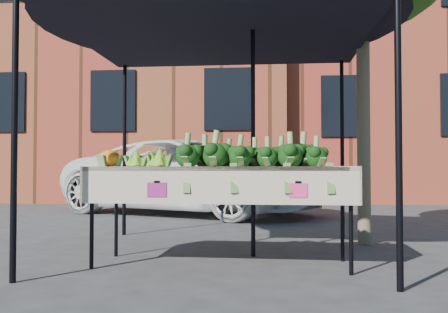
# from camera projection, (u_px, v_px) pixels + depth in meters

# --- Properties ---
(ground) EXTENTS (90.00, 90.00, 0.00)m
(ground) POSITION_uv_depth(u_px,v_px,m) (205.00, 263.00, 4.65)
(ground) COLOR #2E2E31
(table) EXTENTS (2.42, 0.87, 0.90)m
(table) POSITION_uv_depth(u_px,v_px,m) (222.00, 216.00, 4.59)
(table) COLOR #BBAB97
(table) RESTS_ON ground
(canopy) EXTENTS (3.16, 3.16, 2.74)m
(canopy) POSITION_uv_depth(u_px,v_px,m) (220.00, 122.00, 5.18)
(canopy) COLOR black
(canopy) RESTS_ON ground
(broccoli_heap) EXTENTS (1.39, 0.59, 0.28)m
(broccoli_heap) POSITION_uv_depth(u_px,v_px,m) (252.00, 151.00, 4.60)
(broccoli_heap) COLOR black
(broccoli_heap) RESTS_ON table
(romanesco_cluster) EXTENTS (0.45, 0.59, 0.22)m
(romanesco_cluster) POSITION_uv_depth(u_px,v_px,m) (152.00, 155.00, 4.70)
(romanesco_cluster) COLOR #6CA521
(romanesco_cluster) RESTS_ON table
(cauliflower_pair) EXTENTS (0.22, 0.22, 0.20)m
(cauliflower_pair) POSITION_uv_depth(u_px,v_px,m) (110.00, 156.00, 4.65)
(cauliflower_pair) COLOR orange
(cauliflower_pair) RESTS_ON table
(vehicle) EXTENTS (2.41, 2.89, 5.40)m
(vehicle) POSITION_uv_depth(u_px,v_px,m) (193.00, 80.00, 10.11)
(vehicle) COLOR white
(vehicle) RESTS_ON ground
(street_tree) EXTENTS (2.26, 2.26, 4.44)m
(street_tree) POSITION_uv_depth(u_px,v_px,m) (363.00, 56.00, 5.89)
(street_tree) COLOR #1E4C14
(street_tree) RESTS_ON ground
(building_left) EXTENTS (12.00, 8.00, 9.00)m
(building_left) POSITION_uv_depth(u_px,v_px,m) (108.00, 66.00, 17.20)
(building_left) COLOR brown
(building_left) RESTS_ON ground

